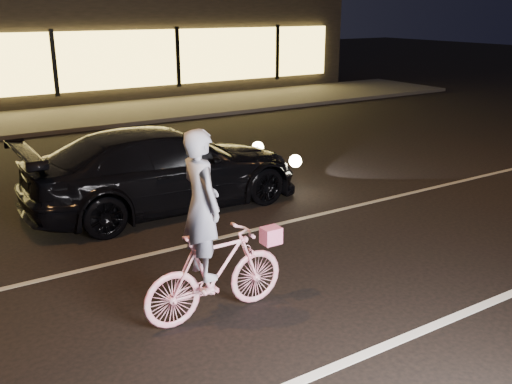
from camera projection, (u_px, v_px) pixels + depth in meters
ground at (346, 275)px, 7.55m from camera, size 90.00×90.00×0.00m
lane_stripe_near at (435, 325)px, 6.34m from camera, size 60.00×0.12×0.01m
lane_stripe_far at (264, 228)px, 9.15m from camera, size 60.00×0.10×0.01m
sidewalk at (74, 117)px, 17.98m from camera, size 30.00×4.00×0.12m
storefront at (26, 40)px, 22.13m from camera, size 25.40×8.42×4.20m
cyclist at (212, 253)px, 6.31m from camera, size 1.75×0.60×2.20m
sedan at (166, 168)px, 9.91m from camera, size 4.89×2.00×1.41m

